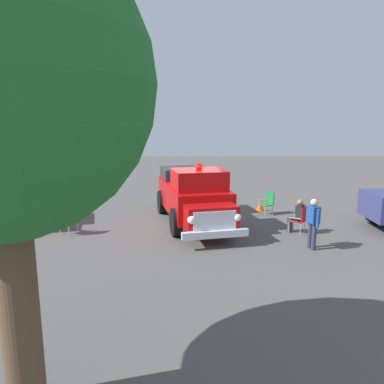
# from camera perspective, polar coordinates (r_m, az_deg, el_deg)

# --- Properties ---
(ground_plane) EXTENTS (60.00, 60.00, 0.00)m
(ground_plane) POSITION_cam_1_polar(r_m,az_deg,el_deg) (14.98, -0.60, -4.99)
(ground_plane) COLOR #514F4C
(vintage_fire_truck) EXTENTS (3.38, 6.26, 2.59)m
(vintage_fire_truck) POSITION_cam_1_polar(r_m,az_deg,el_deg) (14.79, 0.20, -0.43)
(vintage_fire_truck) COLOR black
(vintage_fire_truck) RESTS_ON ground
(classic_hot_rod) EXTENTS (2.80, 4.67, 1.46)m
(classic_hot_rod) POSITION_cam_1_polar(r_m,az_deg,el_deg) (16.76, -23.64, -1.58)
(classic_hot_rod) COLOR black
(classic_hot_rod) RESTS_ON ground
(lawn_chair_near_truck) EXTENTS (0.69, 0.69, 1.02)m
(lawn_chair_near_truck) POSITION_cam_1_polar(r_m,az_deg,el_deg) (14.16, 16.58, -3.92)
(lawn_chair_near_truck) COLOR #B7BABF
(lawn_chair_near_truck) RESTS_ON ground
(lawn_chair_by_car) EXTENTS (0.67, 0.66, 1.02)m
(lawn_chair_by_car) POSITION_cam_1_polar(r_m,az_deg,el_deg) (16.73, 11.80, -1.45)
(lawn_chair_by_car) COLOR #B7BABF
(lawn_chair_by_car) RESTS_ON ground
(lawn_chair_spare) EXTENTS (0.67, 0.67, 1.02)m
(lawn_chair_spare) POSITION_cam_1_polar(r_m,az_deg,el_deg) (14.20, -18.45, -3.99)
(lawn_chair_spare) COLOR #B7BABF
(lawn_chair_spare) RESTS_ON ground
(spectator_seated) EXTENTS (0.65, 0.62, 1.29)m
(spectator_seated) POSITION_cam_1_polar(r_m,az_deg,el_deg) (14.18, 16.11, -3.43)
(spectator_seated) COLOR #383842
(spectator_seated) RESTS_ON ground
(spectator_standing) EXTENTS (0.35, 0.65, 1.68)m
(spectator_standing) POSITION_cam_1_polar(r_m,az_deg,el_deg) (12.48, 18.38, -4.22)
(spectator_standing) COLOR #2D334C
(spectator_standing) RESTS_ON ground
(traffic_cone) EXTENTS (0.40, 0.40, 0.64)m
(traffic_cone) POSITION_cam_1_polar(r_m,az_deg,el_deg) (17.34, 10.62, -1.93)
(traffic_cone) COLOR orange
(traffic_cone) RESTS_ON ground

